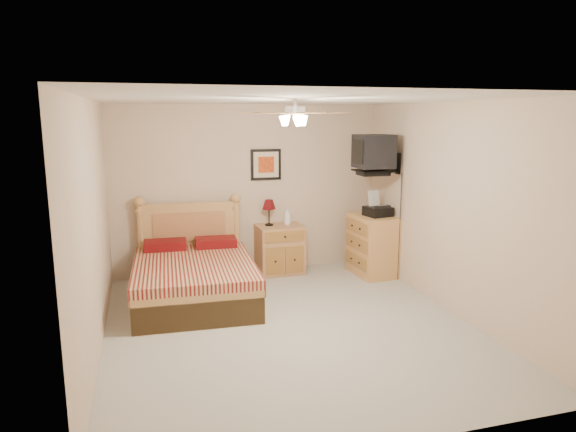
# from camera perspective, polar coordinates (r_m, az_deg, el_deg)

# --- Properties ---
(floor) EXTENTS (4.50, 4.50, 0.00)m
(floor) POSITION_cam_1_polar(r_m,az_deg,el_deg) (5.91, 0.18, -12.16)
(floor) COLOR #A19E92
(floor) RESTS_ON ground
(ceiling) EXTENTS (4.00, 4.50, 0.04)m
(ceiling) POSITION_cam_1_polar(r_m,az_deg,el_deg) (5.44, 0.20, 12.85)
(ceiling) COLOR white
(ceiling) RESTS_ON ground
(wall_back) EXTENTS (4.00, 0.04, 2.50)m
(wall_back) POSITION_cam_1_polar(r_m,az_deg,el_deg) (7.70, -4.44, 2.94)
(wall_back) COLOR #C9AF94
(wall_back) RESTS_ON ground
(wall_front) EXTENTS (4.00, 0.04, 2.50)m
(wall_front) POSITION_cam_1_polar(r_m,az_deg,el_deg) (3.50, 10.49, -7.06)
(wall_front) COLOR #C9AF94
(wall_front) RESTS_ON ground
(wall_left) EXTENTS (0.04, 4.50, 2.50)m
(wall_left) POSITION_cam_1_polar(r_m,az_deg,el_deg) (5.36, -20.85, -1.30)
(wall_left) COLOR #C9AF94
(wall_left) RESTS_ON ground
(wall_right) EXTENTS (0.04, 4.50, 2.50)m
(wall_right) POSITION_cam_1_polar(r_m,az_deg,el_deg) (6.38, 17.73, 0.78)
(wall_right) COLOR #C9AF94
(wall_right) RESTS_ON ground
(bed) EXTENTS (1.54, 1.98, 1.24)m
(bed) POSITION_cam_1_polar(r_m,az_deg,el_deg) (6.59, -10.45, -4.16)
(bed) COLOR tan
(bed) RESTS_ON ground
(nightstand) EXTENTS (0.69, 0.53, 0.73)m
(nightstand) POSITION_cam_1_polar(r_m,az_deg,el_deg) (7.73, -0.92, -3.70)
(nightstand) COLOR #9E6E44
(nightstand) RESTS_ON ground
(table_lamp) EXTENTS (0.23, 0.23, 0.39)m
(table_lamp) POSITION_cam_1_polar(r_m,az_deg,el_deg) (7.63, -2.12, 0.39)
(table_lamp) COLOR #5B0A0F
(table_lamp) RESTS_ON nightstand
(lotion_bottle) EXTENTS (0.12, 0.12, 0.25)m
(lotion_bottle) POSITION_cam_1_polar(r_m,az_deg,el_deg) (7.68, -0.08, -0.03)
(lotion_bottle) COLOR white
(lotion_bottle) RESTS_ON nightstand
(framed_picture) EXTENTS (0.46, 0.04, 0.46)m
(framed_picture) POSITION_cam_1_polar(r_m,az_deg,el_deg) (7.69, -2.47, 5.73)
(framed_picture) COLOR black
(framed_picture) RESTS_ON wall_back
(dresser) EXTENTS (0.58, 0.79, 0.90)m
(dresser) POSITION_cam_1_polar(r_m,az_deg,el_deg) (7.74, 9.38, -3.19)
(dresser) COLOR #C37D48
(dresser) RESTS_ON ground
(fax_machine) EXTENTS (0.40, 0.42, 0.36)m
(fax_machine) POSITION_cam_1_polar(r_m,az_deg,el_deg) (7.57, 9.98, 1.35)
(fax_machine) COLOR black
(fax_machine) RESTS_ON dresser
(magazine_lower) EXTENTS (0.20, 0.27, 0.02)m
(magazine_lower) POSITION_cam_1_polar(r_m,az_deg,el_deg) (7.86, 8.77, 0.48)
(magazine_lower) COLOR #AFA68D
(magazine_lower) RESTS_ON dresser
(magazine_upper) EXTENTS (0.19, 0.25, 0.02)m
(magazine_upper) POSITION_cam_1_polar(r_m,az_deg,el_deg) (7.87, 8.73, 0.66)
(magazine_upper) COLOR gray
(magazine_upper) RESTS_ON magazine_lower
(wall_tv) EXTENTS (0.56, 0.46, 0.58)m
(wall_tv) POSITION_cam_1_polar(r_m,az_deg,el_deg) (7.34, 10.56, 6.79)
(wall_tv) COLOR black
(wall_tv) RESTS_ON wall_right
(ceiling_fan) EXTENTS (1.14, 1.14, 0.28)m
(ceiling_fan) POSITION_cam_1_polar(r_m,az_deg,el_deg) (5.24, 0.81, 11.39)
(ceiling_fan) COLOR white
(ceiling_fan) RESTS_ON ceiling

